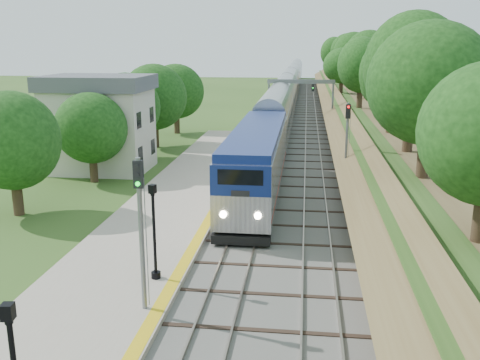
# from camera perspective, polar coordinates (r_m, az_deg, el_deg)

# --- Properties ---
(trackbed) EXTENTS (9.50, 170.00, 0.28)m
(trackbed) POSITION_cam_1_polar(r_m,az_deg,el_deg) (73.67, 6.05, 6.10)
(trackbed) COLOR #4C4944
(trackbed) RESTS_ON ground
(platform) EXTENTS (6.40, 68.00, 0.38)m
(platform) POSITION_cam_1_polar(r_m,az_deg,el_deg) (31.83, -8.70, -4.78)
(platform) COLOR gray
(platform) RESTS_ON ground
(yellow_stripe) EXTENTS (0.55, 68.00, 0.01)m
(yellow_stripe) POSITION_cam_1_polar(r_m,az_deg,el_deg) (31.14, -3.64, -4.70)
(yellow_stripe) COLOR gold
(yellow_stripe) RESTS_ON platform
(embankment) EXTENTS (10.64, 170.00, 11.70)m
(embankment) POSITION_cam_1_polar(r_m,az_deg,el_deg) (73.76, 12.64, 7.33)
(embankment) COLOR brown
(embankment) RESTS_ON ground
(station_building) EXTENTS (8.60, 6.60, 8.00)m
(station_building) POSITION_cam_1_polar(r_m,az_deg,el_deg) (46.67, -14.75, 5.95)
(station_building) COLOR beige
(station_building) RESTS_ON ground
(signal_gantry) EXTENTS (8.40, 0.38, 6.20)m
(signal_gantry) POSITION_cam_1_polar(r_m,az_deg,el_deg) (68.14, 6.47, 9.45)
(signal_gantry) COLOR slate
(signal_gantry) RESTS_ON ground
(trees_behind_platform) EXTENTS (7.82, 53.32, 7.21)m
(trees_behind_platform) POSITION_cam_1_polar(r_m,az_deg,el_deg) (37.01, -15.97, 4.46)
(trees_behind_platform) COLOR #332316
(trees_behind_platform) RESTS_ON ground
(train) EXTENTS (3.21, 150.56, 4.72)m
(train) POSITION_cam_1_polar(r_m,az_deg,el_deg) (100.59, 5.25, 9.65)
(train) COLOR black
(train) RESTS_ON trackbed
(lamppost_far) EXTENTS (0.43, 0.43, 4.32)m
(lamppost_far) POSITION_cam_1_polar(r_m,az_deg,el_deg) (23.81, -9.12, -6.05)
(lamppost_far) COLOR black
(lamppost_far) RESTS_ON platform
(signal_platform) EXTENTS (0.36, 0.28, 6.09)m
(signal_platform) POSITION_cam_1_polar(r_m,az_deg,el_deg) (20.62, -10.56, -4.02)
(signal_platform) COLOR slate
(signal_platform) RESTS_ON platform
(signal_farside) EXTENTS (0.35, 0.28, 6.34)m
(signal_farside) POSITION_cam_1_polar(r_m,az_deg,el_deg) (39.41, 11.33, 4.52)
(signal_farside) COLOR slate
(signal_farside) RESTS_ON ground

